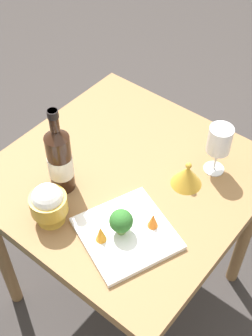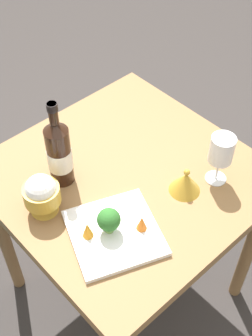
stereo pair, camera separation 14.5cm
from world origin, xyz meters
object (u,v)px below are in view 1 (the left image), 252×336
object	(u,v)px
wine_bottle	(60,159)
broccoli_floret	(121,221)
carrot_garnish_left	(101,234)
wine_glass	(220,141)
rice_bowl	(49,204)
serving_plate	(127,233)
carrot_garnish_right	(153,220)
rice_bowl_lid	(187,175)

from	to	relation	value
wine_bottle	broccoli_floret	bearing A→B (deg)	-96.44
wine_bottle	carrot_garnish_left	xyz separation A→B (m)	(-0.09, -0.23, -0.08)
carrot_garnish_left	wine_bottle	bearing A→B (deg)	69.92
wine_glass	rice_bowl	world-z (taller)	wine_glass
serving_plate	carrot_garnish_left	xyz separation A→B (m)	(-0.06, 0.04, 0.04)
carrot_garnish_right	rice_bowl	bearing A→B (deg)	122.27
wine_bottle	wine_glass	size ratio (longest dim) A/B	1.73
broccoli_floret	wine_glass	bearing A→B (deg)	-10.27
serving_plate	broccoli_floret	xyz separation A→B (m)	(-0.01, 0.01, 0.06)
wine_glass	wine_bottle	bearing A→B (deg)	137.48
wine_bottle	rice_bowl	distance (m)	0.14
wine_glass	carrot_garnish_right	distance (m)	0.33
broccoli_floret	carrot_garnish_left	distance (m)	0.07
rice_bowl_lid	broccoli_floret	distance (m)	0.29
wine_glass	carrot_garnish_right	xyz separation A→B (m)	(-0.32, 0.01, -0.09)
carrot_garnish_left	carrot_garnish_right	world-z (taller)	carrot_garnish_left
serving_plate	carrot_garnish_left	distance (m)	0.08
rice_bowl	serving_plate	world-z (taller)	rice_bowl
wine_bottle	rice_bowl_lid	bearing A→B (deg)	-49.48
wine_glass	rice_bowl	bearing A→B (deg)	150.69
broccoli_floret	wine_bottle	bearing A→B (deg)	83.56
carrot_garnish_right	broccoli_floret	bearing A→B (deg)	142.32
wine_glass	rice_bowl_lid	xyz separation A→B (m)	(-0.11, 0.04, -0.09)
carrot_garnish_left	carrot_garnish_right	xyz separation A→B (m)	(0.13, -0.09, -0.00)
rice_bowl	broccoli_floret	world-z (taller)	rice_bowl
wine_bottle	carrot_garnish_right	world-z (taller)	wine_bottle
wine_glass	serving_plate	xyz separation A→B (m)	(-0.38, 0.06, -0.12)
wine_bottle	rice_bowl_lid	distance (m)	0.40
wine_bottle	wine_glass	world-z (taller)	wine_bottle
rice_bowl	rice_bowl_lid	size ratio (longest dim) A/B	1.42
wine_bottle	carrot_garnish_right	xyz separation A→B (m)	(0.04, -0.32, -0.08)
rice_bowl	carrot_garnish_right	distance (m)	0.30
rice_bowl_lid	carrot_garnish_right	world-z (taller)	rice_bowl_lid
rice_bowl	serving_plate	xyz separation A→B (m)	(0.10, -0.21, -0.07)
wine_bottle	serving_plate	world-z (taller)	wine_bottle
wine_glass	broccoli_floret	distance (m)	0.40
serving_plate	wine_glass	bearing A→B (deg)	-8.73
rice_bowl	rice_bowl_lid	xyz separation A→B (m)	(0.37, -0.23, -0.04)
broccoli_floret	rice_bowl_lid	bearing A→B (deg)	-7.07
wine_bottle	serving_plate	size ratio (longest dim) A/B	0.95
carrot_garnish_right	wine_glass	bearing A→B (deg)	-2.50
wine_glass	carrot_garnish_left	xyz separation A→B (m)	(-0.45, 0.10, -0.08)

